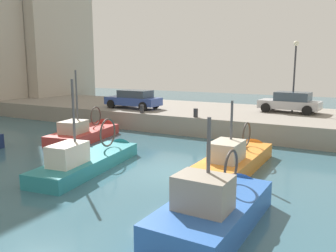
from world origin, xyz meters
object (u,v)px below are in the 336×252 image
object	(u,v)px
fishing_boat_orange	(237,165)
fishing_boat_red	(88,137)
mooring_bollard_mid	(142,109)
parked_car_blue	(134,99)
mooring_bollard_south	(196,113)
fishing_boat_teal	(93,165)
parked_car_silver	(290,102)
fishing_boat_blue	(218,218)
quay_streetlamp	(295,64)

from	to	relation	value
fishing_boat_orange	fishing_boat_red	distance (m)	10.01
fishing_boat_red	mooring_bollard_mid	xyz separation A→B (m)	(3.77, -1.50, 1.37)
parked_car_blue	mooring_bollard_south	size ratio (longest dim) A/B	7.80
fishing_boat_teal	parked_car_silver	distance (m)	14.87
mooring_bollard_mid	fishing_boat_teal	bearing A→B (deg)	-161.26
parked_car_blue	fishing_boat_blue	bearing A→B (deg)	-137.63
fishing_boat_blue	fishing_boat_red	xyz separation A→B (m)	(7.00, 11.08, -0.01)
fishing_boat_blue	mooring_bollard_mid	bearing A→B (deg)	41.66
fishing_boat_orange	mooring_bollard_south	world-z (taller)	fishing_boat_orange
fishing_boat_red	mooring_bollard_south	bearing A→B (deg)	-55.53
fishing_boat_orange	mooring_bollard_mid	bearing A→B (deg)	57.59
fishing_boat_blue	parked_car_blue	xyz separation A→B (m)	(12.57, 11.47, 1.79)
mooring_bollard_south	fishing_boat_blue	bearing A→B (deg)	-152.60
fishing_boat_teal	quay_streetlamp	bearing A→B (deg)	-23.17
parked_car_silver	mooring_bollard_mid	world-z (taller)	parked_car_silver
fishing_boat_blue	parked_car_silver	bearing A→B (deg)	2.94
mooring_bollard_south	mooring_bollard_mid	distance (m)	4.00
fishing_boat_blue	parked_car_silver	xyz separation A→B (m)	(15.93, 0.82, 1.80)
parked_car_silver	mooring_bollard_south	size ratio (longest dim) A/B	7.46
mooring_bollard_south	mooring_bollard_mid	size ratio (longest dim) A/B	1.00
fishing_boat_red	mooring_bollard_mid	distance (m)	4.29
fishing_boat_blue	parked_car_blue	world-z (taller)	fishing_boat_blue
fishing_boat_blue	quay_streetlamp	xyz separation A→B (m)	(16.43, 0.76, 4.34)
fishing_boat_orange	parked_car_silver	xyz separation A→B (m)	(10.48, -0.38, 1.81)
fishing_boat_teal	mooring_bollard_south	bearing A→B (deg)	-7.94
mooring_bollard_mid	fishing_boat_red	bearing A→B (deg)	158.35
fishing_boat_blue	parked_car_blue	distance (m)	17.11
fishing_boat_blue	parked_car_silver	distance (m)	16.06
fishing_boat_blue	parked_car_blue	size ratio (longest dim) A/B	1.30
fishing_boat_teal	fishing_boat_blue	xyz separation A→B (m)	(-2.42, -6.75, -0.01)
fishing_boat_teal	parked_car_blue	xyz separation A→B (m)	(10.15, 4.72, 1.78)
fishing_boat_blue	fishing_boat_red	world-z (taller)	fishing_boat_red
parked_car_blue	parked_car_silver	distance (m)	11.17
mooring_bollard_mid	quay_streetlamp	world-z (taller)	quay_streetlamp
fishing_boat_orange	quay_streetlamp	bearing A→B (deg)	-2.30
fishing_boat_orange	mooring_bollard_mid	xyz separation A→B (m)	(5.33, 8.39, 1.37)
parked_car_silver	mooring_bollard_south	distance (m)	7.04
parked_car_blue	parked_car_silver	size ratio (longest dim) A/B	1.05
quay_streetlamp	fishing_boat_teal	bearing A→B (deg)	156.83
parked_car_blue	quay_streetlamp	xyz separation A→B (m)	(3.85, -10.71, 2.55)
fishing_boat_teal	fishing_boat_blue	world-z (taller)	fishing_boat_teal
fishing_boat_teal	parked_car_blue	size ratio (longest dim) A/B	1.63
fishing_boat_orange	mooring_bollard_south	xyz separation A→B (m)	(5.33, 4.39, 1.37)
parked_car_silver	fishing_boat_orange	bearing A→B (deg)	177.91
fishing_boat_orange	mooring_bollard_south	distance (m)	7.03
fishing_boat_teal	fishing_boat_red	bearing A→B (deg)	43.40
fishing_boat_blue	fishing_boat_red	size ratio (longest dim) A/B	0.91
fishing_boat_blue	quay_streetlamp	world-z (taller)	quay_streetlamp
fishing_boat_blue	mooring_bollard_mid	distance (m)	14.49
parked_car_silver	mooring_bollard_mid	size ratio (longest dim) A/B	7.46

